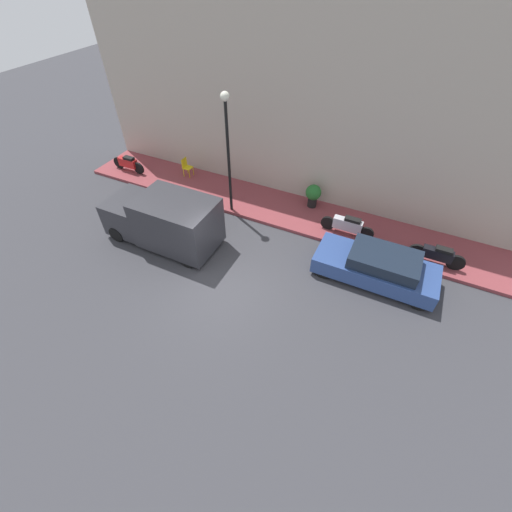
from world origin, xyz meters
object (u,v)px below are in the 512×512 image
at_px(motorcycle_black, 437,255).
at_px(cafe_chair, 186,166).
at_px(parked_car, 377,267).
at_px(scooter_silver, 348,225).
at_px(delivery_van, 163,220).
at_px(motorcycle_red, 128,163).
at_px(streetlamp, 227,139).
at_px(potted_plant, 313,194).

xyz_separation_m(motorcycle_black, cafe_chair, (1.28, 11.81, 0.07)).
distance_m(parked_car, scooter_silver, 2.39).
height_order(delivery_van, motorcycle_black, delivery_van).
height_order(motorcycle_black, motorcycle_red, motorcycle_red).
height_order(parked_car, streetlamp, streetlamp).
distance_m(parked_car, motorcycle_red, 13.01).
distance_m(motorcycle_red, cafe_chair, 3.05).
height_order(parked_car, motorcycle_black, parked_car).
relative_size(motorcycle_red, potted_plant, 1.78).
xyz_separation_m(parked_car, motorcycle_red, (1.94, 12.86, -0.02)).
height_order(scooter_silver, cafe_chair, cafe_chair).
height_order(motorcycle_black, scooter_silver, scooter_silver).
bearing_deg(motorcycle_black, streetlamp, 91.97).
xyz_separation_m(delivery_van, cafe_chair, (4.39, 1.99, -0.39)).
xyz_separation_m(scooter_silver, potted_plant, (1.24, 1.90, 0.17)).
bearing_deg(parked_car, streetlamp, 78.81).
xyz_separation_m(motorcycle_red, potted_plant, (1.14, -9.43, 0.19)).
height_order(parked_car, cafe_chair, parked_car).
distance_m(streetlamp, potted_plant, 4.47).
height_order(motorcycle_black, potted_plant, potted_plant).
xyz_separation_m(motorcycle_black, streetlamp, (-0.29, 8.42, 2.83)).
xyz_separation_m(potted_plant, cafe_chair, (-0.22, 6.52, -0.11)).
relative_size(parked_car, potted_plant, 3.98).
bearing_deg(delivery_van, streetlamp, -26.41).
relative_size(motorcycle_black, motorcycle_red, 1.05).
distance_m(scooter_silver, streetlamp, 5.79).
distance_m(scooter_silver, potted_plant, 2.28).
distance_m(motorcycle_black, scooter_silver, 3.40).
bearing_deg(motorcycle_red, motorcycle_black, -91.36).
bearing_deg(delivery_van, motorcycle_black, -72.38).
xyz_separation_m(delivery_van, motorcycle_black, (3.12, -9.82, -0.47)).
height_order(streetlamp, cafe_chair, streetlamp).
relative_size(motorcycle_black, scooter_silver, 0.91).
xyz_separation_m(motorcycle_black, scooter_silver, (0.25, 3.39, 0.02)).
xyz_separation_m(streetlamp, cafe_chair, (1.56, 3.39, -2.76)).
distance_m(potted_plant, cafe_chair, 6.52).
bearing_deg(potted_plant, scooter_silver, -123.18).
xyz_separation_m(streetlamp, potted_plant, (1.78, -3.13, -2.65)).
relative_size(motorcycle_red, streetlamp, 0.38).
distance_m(delivery_van, scooter_silver, 7.27).
distance_m(delivery_van, cafe_chair, 4.84).
relative_size(scooter_silver, potted_plant, 2.04).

